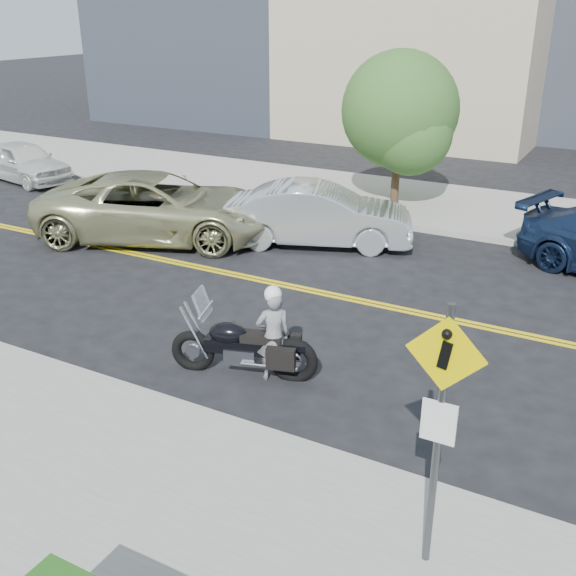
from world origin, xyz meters
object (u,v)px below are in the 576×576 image
(motorcyclist, at_px, (273,333))
(parked_car_white, at_px, (24,162))
(suv, at_px, (157,207))
(motorcycle, at_px, (243,335))
(pedestrian_sign, at_px, (440,416))
(parked_car_silver, at_px, (319,215))

(motorcyclist, height_order, parked_car_white, motorcyclist)
(suv, height_order, parked_car_white, suv)
(motorcyclist, xyz_separation_m, motorcycle, (-0.49, -0.12, -0.09))
(pedestrian_sign, height_order, parked_car_white, pedestrian_sign)
(pedestrian_sign, xyz_separation_m, parked_car_silver, (-5.77, 9.13, -1.19))
(pedestrian_sign, relative_size, suv, 0.49)
(motorcycle, bearing_deg, motorcyclist, -3.96)
(parked_car_white, relative_size, parked_car_silver, 0.85)
(pedestrian_sign, distance_m, parked_car_silver, 10.87)
(parked_car_silver, bearing_deg, motorcyclist, 179.12)
(motorcyclist, relative_size, parked_car_silver, 0.35)
(motorcyclist, xyz_separation_m, parked_car_silver, (-2.32, 6.37, -0.04))
(motorcyclist, xyz_separation_m, parked_car_white, (-14.17, 7.53, -0.13))
(parked_car_white, distance_m, parked_car_silver, 11.91)
(motorcycle, height_order, parked_car_white, motorcycle)
(motorcyclist, height_order, parked_car_silver, motorcyclist)
(parked_car_white, bearing_deg, suv, -98.32)
(parked_car_white, bearing_deg, pedestrian_sign, -109.72)
(parked_car_silver, bearing_deg, pedestrian_sign, -168.62)
(motorcycle, distance_m, suv, 7.53)
(pedestrian_sign, xyz_separation_m, suv, (-9.64, 7.56, -1.12))
(pedestrian_sign, bearing_deg, motorcycle, 146.11)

